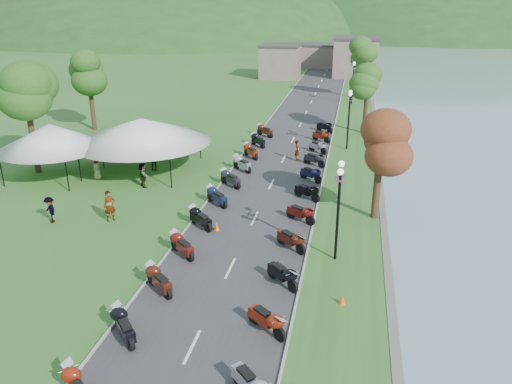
# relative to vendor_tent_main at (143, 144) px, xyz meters

# --- Properties ---
(road) EXTENTS (7.00, 120.00, 0.02)m
(road) POSITION_rel_vendor_tent_main_xyz_m (10.16, 10.58, -1.99)
(road) COLOR #39393C
(road) RESTS_ON ground
(hills_backdrop) EXTENTS (360.00, 120.00, 76.00)m
(hills_backdrop) POSITION_rel_vendor_tent_main_xyz_m (10.16, 170.58, -2.00)
(hills_backdrop) COLOR #285621
(hills_backdrop) RESTS_ON ground
(far_building) EXTENTS (18.00, 16.00, 5.00)m
(far_building) POSITION_rel_vendor_tent_main_xyz_m (8.16, 55.58, 0.50)
(far_building) COLOR gray
(far_building) RESTS_ON ground
(moto_row_left) EXTENTS (2.60, 43.38, 1.10)m
(moto_row_left) POSITION_rel_vendor_tent_main_xyz_m (7.43, -9.20, -1.45)
(moto_row_left) COLOR #331411
(moto_row_left) RESTS_ON ground
(moto_row_right) EXTENTS (2.60, 41.56, 1.10)m
(moto_row_right) POSITION_rel_vendor_tent_main_xyz_m (12.81, -5.47, -1.45)
(moto_row_right) COLOR #331411
(moto_row_right) RESTS_ON ground
(vendor_tent_main) EXTENTS (6.89, 6.89, 4.00)m
(vendor_tent_main) POSITION_rel_vendor_tent_main_xyz_m (0.00, 0.00, 0.00)
(vendor_tent_main) COLOR silver
(vendor_tent_main) RESTS_ON ground
(vendor_tent_side) EXTENTS (5.03, 5.03, 4.00)m
(vendor_tent_side) POSITION_rel_vendor_tent_main_xyz_m (-5.73, -2.94, 0.00)
(vendor_tent_side) COLOR silver
(vendor_tent_side) RESTS_ON ground
(tree_park_left) EXTENTS (3.71, 3.71, 10.31)m
(tree_park_left) POSITION_rel_vendor_tent_main_xyz_m (-7.70, -2.22, 3.16)
(tree_park_left) COLOR #346A21
(tree_park_left) RESTS_ON ground
(tree_lakeside) EXTENTS (2.62, 2.62, 7.29)m
(tree_lakeside) POSITION_rel_vendor_tent_main_xyz_m (17.22, -5.78, 1.64)
(tree_lakeside) COLOR #346A21
(tree_lakeside) RESTS_ON ground
(pedestrian_a) EXTENTS (0.86, 0.83, 1.90)m
(pedestrian_a) POSITION_rel_vendor_tent_main_xyz_m (1.83, -9.35, -2.00)
(pedestrian_a) COLOR slate
(pedestrian_a) RESTS_ON ground
(pedestrian_b) EXTENTS (0.96, 0.63, 1.82)m
(pedestrian_b) POSITION_rel_vendor_tent_main_xyz_m (-1.77, 4.46, -2.00)
(pedestrian_b) COLOR slate
(pedestrian_b) RESTS_ON ground
(pedestrian_c) EXTENTS (1.09, 0.95, 1.61)m
(pedestrian_c) POSITION_rel_vendor_tent_main_xyz_m (-1.52, -10.25, -2.00)
(pedestrian_c) COLOR slate
(pedestrian_c) RESTS_ON ground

